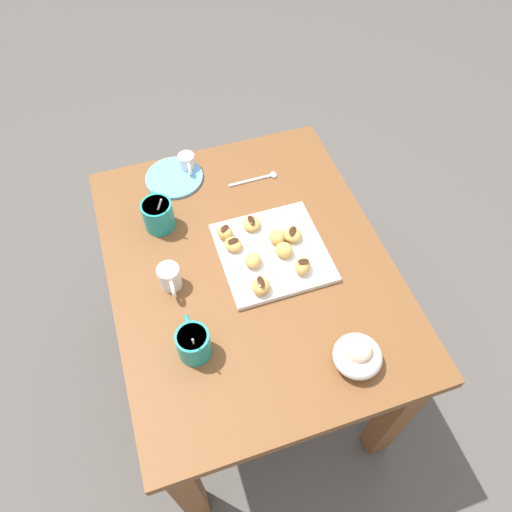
{
  "coord_description": "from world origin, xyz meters",
  "views": [
    {
      "loc": [
        -0.73,
        0.22,
        1.81
      ],
      "look_at": [
        0.0,
        -0.02,
        0.72
      ],
      "focal_mm": 33.73,
      "sensor_mm": 36.0,
      "label": 1
    }
  ],
  "objects_px": {
    "chocolate_sauce_pitcher": "(187,161)",
    "cream_pitcher_white": "(170,277)",
    "beignet_0": "(263,286)",
    "beignet_5": "(233,244)",
    "beignet_6": "(277,237)",
    "coffee_mug_teal_left": "(193,343)",
    "coffee_mug_teal_right": "(158,214)",
    "saucer_sky_left": "(174,178)",
    "dining_table": "(250,288)",
    "ice_cream_bowl": "(358,355)",
    "beignet_8": "(251,224)",
    "beignet_3": "(284,250)",
    "beignet_1": "(253,260)",
    "beignet_4": "(292,235)",
    "pastry_plate_square": "(272,252)",
    "beignet_2": "(303,266)",
    "beignet_7": "(225,232)"
  },
  "relations": [
    {
      "from": "chocolate_sauce_pitcher",
      "to": "cream_pitcher_white",
      "type": "bearing_deg",
      "value": 160.87
    },
    {
      "from": "beignet_0",
      "to": "beignet_5",
      "type": "bearing_deg",
      "value": 12.28
    },
    {
      "from": "beignet_0",
      "to": "beignet_6",
      "type": "relative_size",
      "value": 1.09
    },
    {
      "from": "coffee_mug_teal_left",
      "to": "chocolate_sauce_pitcher",
      "type": "height_order",
      "value": "coffee_mug_teal_left"
    },
    {
      "from": "coffee_mug_teal_right",
      "to": "saucer_sky_left",
      "type": "relative_size",
      "value": 0.76
    },
    {
      "from": "dining_table",
      "to": "ice_cream_bowl",
      "type": "height_order",
      "value": "ice_cream_bowl"
    },
    {
      "from": "beignet_5",
      "to": "beignet_8",
      "type": "relative_size",
      "value": 0.97
    },
    {
      "from": "beignet_3",
      "to": "beignet_6",
      "type": "height_order",
      "value": "same"
    },
    {
      "from": "ice_cream_bowl",
      "to": "chocolate_sauce_pitcher",
      "type": "height_order",
      "value": "ice_cream_bowl"
    },
    {
      "from": "beignet_1",
      "to": "cream_pitcher_white",
      "type": "bearing_deg",
      "value": 86.8
    },
    {
      "from": "cream_pitcher_white",
      "to": "beignet_4",
      "type": "bearing_deg",
      "value": -84.06
    },
    {
      "from": "pastry_plate_square",
      "to": "coffee_mug_teal_right",
      "type": "bearing_deg",
      "value": 53.71
    },
    {
      "from": "ice_cream_bowl",
      "to": "beignet_0",
      "type": "height_order",
      "value": "ice_cream_bowl"
    },
    {
      "from": "coffee_mug_teal_left",
      "to": "ice_cream_bowl",
      "type": "distance_m",
      "value": 0.39
    },
    {
      "from": "pastry_plate_square",
      "to": "beignet_3",
      "type": "xyz_separation_m",
      "value": [
        -0.02,
        -0.03,
        0.03
      ]
    },
    {
      "from": "beignet_1",
      "to": "beignet_6",
      "type": "height_order",
      "value": "beignet_6"
    },
    {
      "from": "beignet_2",
      "to": "beignet_5",
      "type": "height_order",
      "value": "beignet_2"
    },
    {
      "from": "beignet_0",
      "to": "beignet_5",
      "type": "distance_m",
      "value": 0.16
    },
    {
      "from": "cream_pitcher_white",
      "to": "saucer_sky_left",
      "type": "distance_m",
      "value": 0.4
    },
    {
      "from": "cream_pitcher_white",
      "to": "beignet_1",
      "type": "xyz_separation_m",
      "value": [
        -0.01,
        -0.23,
        -0.01
      ]
    },
    {
      "from": "beignet_4",
      "to": "dining_table",
      "type": "bearing_deg",
      "value": 103.61
    },
    {
      "from": "chocolate_sauce_pitcher",
      "to": "beignet_8",
      "type": "height_order",
      "value": "chocolate_sauce_pitcher"
    },
    {
      "from": "beignet_4",
      "to": "coffee_mug_teal_left",
      "type": "bearing_deg",
      "value": 125.01
    },
    {
      "from": "dining_table",
      "to": "beignet_2",
      "type": "distance_m",
      "value": 0.22
    },
    {
      "from": "coffee_mug_teal_right",
      "to": "beignet_1",
      "type": "xyz_separation_m",
      "value": [
        -0.23,
        -0.21,
        -0.02
      ]
    },
    {
      "from": "cream_pitcher_white",
      "to": "beignet_8",
      "type": "bearing_deg",
      "value": -66.7
    },
    {
      "from": "beignet_0",
      "to": "beignet_8",
      "type": "relative_size",
      "value": 1.01
    },
    {
      "from": "beignet_1",
      "to": "beignet_5",
      "type": "distance_m",
      "value": 0.08
    },
    {
      "from": "pastry_plate_square",
      "to": "chocolate_sauce_pitcher",
      "type": "xyz_separation_m",
      "value": [
        0.41,
        0.15,
        0.02
      ]
    },
    {
      "from": "chocolate_sauce_pitcher",
      "to": "beignet_6",
      "type": "relative_size",
      "value": 1.87
    },
    {
      "from": "pastry_plate_square",
      "to": "beignet_6",
      "type": "height_order",
      "value": "beignet_6"
    },
    {
      "from": "beignet_8",
      "to": "coffee_mug_teal_right",
      "type": "bearing_deg",
      "value": 67.29
    },
    {
      "from": "coffee_mug_teal_right",
      "to": "beignet_6",
      "type": "bearing_deg",
      "value": -120.19
    },
    {
      "from": "dining_table",
      "to": "coffee_mug_teal_left",
      "type": "distance_m",
      "value": 0.34
    },
    {
      "from": "ice_cream_bowl",
      "to": "beignet_5",
      "type": "relative_size",
      "value": 2.3
    },
    {
      "from": "chocolate_sauce_pitcher",
      "to": "beignet_8",
      "type": "relative_size",
      "value": 1.72
    },
    {
      "from": "beignet_1",
      "to": "beignet_2",
      "type": "bearing_deg",
      "value": -116.72
    },
    {
      "from": "beignet_0",
      "to": "dining_table",
      "type": "bearing_deg",
      "value": 2.64
    },
    {
      "from": "cream_pitcher_white",
      "to": "ice_cream_bowl",
      "type": "xyz_separation_m",
      "value": [
        -0.36,
        -0.38,
        -0.0
      ]
    },
    {
      "from": "dining_table",
      "to": "ice_cream_bowl",
      "type": "relative_size",
      "value": 8.2
    },
    {
      "from": "beignet_5",
      "to": "beignet_8",
      "type": "distance_m",
      "value": 0.09
    },
    {
      "from": "beignet_1",
      "to": "beignet_7",
      "type": "relative_size",
      "value": 1.03
    },
    {
      "from": "cream_pitcher_white",
      "to": "chocolate_sauce_pitcher",
      "type": "height_order",
      "value": "cream_pitcher_white"
    },
    {
      "from": "dining_table",
      "to": "cream_pitcher_white",
      "type": "height_order",
      "value": "cream_pitcher_white"
    },
    {
      "from": "beignet_6",
      "to": "beignet_8",
      "type": "distance_m",
      "value": 0.09
    },
    {
      "from": "beignet_7",
      "to": "saucer_sky_left",
      "type": "bearing_deg",
      "value": 16.9
    },
    {
      "from": "beignet_4",
      "to": "beignet_5",
      "type": "distance_m",
      "value": 0.17
    },
    {
      "from": "beignet_0",
      "to": "beignet_1",
      "type": "relative_size",
      "value": 1.13
    },
    {
      "from": "chocolate_sauce_pitcher",
      "to": "saucer_sky_left",
      "type": "xyz_separation_m",
      "value": [
        -0.03,
        0.05,
        -0.03
      ]
    },
    {
      "from": "coffee_mug_teal_right",
      "to": "beignet_0",
      "type": "relative_size",
      "value": 2.59
    }
  ]
}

